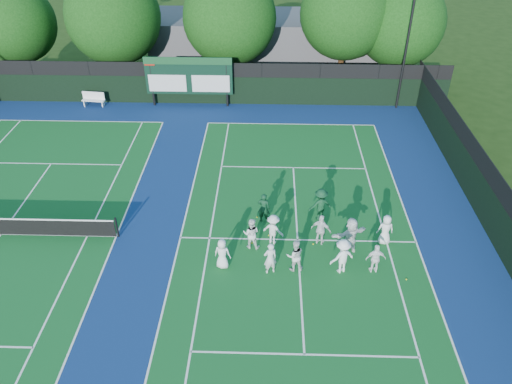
{
  "coord_description": "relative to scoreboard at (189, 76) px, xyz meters",
  "views": [
    {
      "loc": [
        -1.39,
        -16.91,
        15.0
      ],
      "look_at": [
        -2.0,
        3.0,
        1.3
      ],
      "focal_mm": 35.0,
      "sensor_mm": 36.0,
      "label": 1
    }
  ],
  "objects": [
    {
      "name": "player_back_4",
      "position": [
        10.97,
        -14.64,
        -1.43
      ],
      "size": [
        0.77,
        0.53,
        1.52
      ],
      "primitive_type": "imported",
      "rotation": [
        0.0,
        0.0,
        3.21
      ],
      "color": "white",
      "rests_on": "ground"
    },
    {
      "name": "player_back_0",
      "position": [
        4.88,
        -15.13,
        -1.41
      ],
      "size": [
        0.82,
        0.67,
        1.57
      ],
      "primitive_type": "imported",
      "rotation": [
        0.0,
        0.0,
        3.04
      ],
      "color": "white",
      "rests_on": "ground"
    },
    {
      "name": "tennis_ball_5",
      "position": [
        11.51,
        -17.07,
        -2.16
      ],
      "size": [
        0.07,
        0.07,
        0.07
      ],
      "primitive_type": "sphere",
      "color": "yellow",
      "rests_on": "ground"
    },
    {
      "name": "tennis_ball_4",
      "position": [
        5.66,
        -14.33,
        -2.16
      ],
      "size": [
        0.07,
        0.07,
        0.07
      ],
      "primitive_type": "sphere",
      "color": "yellow",
      "rests_on": "ground"
    },
    {
      "name": "divider_fence_right",
      "position": [
        16.01,
        -14.59,
        -0.83
      ],
      "size": [
        0.08,
        32.0,
        3.0
      ],
      "color": "black",
      "rests_on": "ground"
    },
    {
      "name": "bench",
      "position": [
        -6.81,
        -0.21,
        -1.64
      ],
      "size": [
        1.64,
        0.6,
        1.02
      ],
      "color": "white",
      "rests_on": "ground"
    },
    {
      "name": "back_fence",
      "position": [
        1.01,
        0.41,
        -0.83
      ],
      "size": [
        34.0,
        0.08,
        3.0
      ],
      "color": "black",
      "rests_on": "ground"
    },
    {
      "name": "coach_left",
      "position": [
        5.4,
        -13.22,
        -1.38
      ],
      "size": [
        0.67,
        0.52,
        1.62
      ],
      "primitive_type": "imported",
      "rotation": [
        0.0,
        0.0,
        2.91
      ],
      "color": "#0E351E",
      "rests_on": "ground"
    },
    {
      "name": "tennis_ball_1",
      "position": [
        7.72,
        -14.89,
        -2.16
      ],
      "size": [
        0.07,
        0.07,
        0.07
      ],
      "primitive_type": "sphere",
      "color": "yellow",
      "rests_on": "ground"
    },
    {
      "name": "player_front_2",
      "position": [
        6.78,
        -16.54,
        -1.42
      ],
      "size": [
        0.83,
        0.7,
        1.55
      ],
      "primitive_type": "imported",
      "rotation": [
        0.0,
        0.0,
        3.3
      ],
      "color": "silver",
      "rests_on": "ground"
    },
    {
      "name": "tennis_ball_0",
      "position": [
        4.9,
        -14.9,
        -2.16
      ],
      "size": [
        0.07,
        0.07,
        0.07
      ],
      "primitive_type": "sphere",
      "color": "yellow",
      "rests_on": "ground"
    },
    {
      "name": "player_back_3",
      "position": [
        9.28,
        -15.32,
        -1.27
      ],
      "size": [
        1.78,
        1.16,
        1.84
      ],
      "primitive_type": "imported",
      "rotation": [
        0.0,
        0.0,
        3.54
      ],
      "color": "white",
      "rests_on": "ground"
    },
    {
      "name": "player_front_3",
      "position": [
        8.78,
        -16.6,
        -1.35
      ],
      "size": [
        1.25,
        1.01,
        1.69
      ],
      "primitive_type": "imported",
      "rotation": [
        0.0,
        0.0,
        3.56
      ],
      "color": "white",
      "rests_on": "ground"
    },
    {
      "name": "player_front_0",
      "position": [
        3.69,
        -16.47,
        -1.45
      ],
      "size": [
        0.8,
        0.61,
        1.48
      ],
      "primitive_type": "imported",
      "rotation": [
        0.0,
        0.0,
        2.93
      ],
      "color": "white",
      "rests_on": "ground"
    },
    {
      "name": "player_back_2",
      "position": [
        8.03,
        -14.79,
        -1.4
      ],
      "size": [
        1.0,
        0.69,
        1.58
      ],
      "primitive_type": "imported",
      "rotation": [
        0.0,
        0.0,
        2.77
      ],
      "color": "white",
      "rests_on": "ground"
    },
    {
      "name": "left_court",
      "position": [
        -6.99,
        -14.59,
        -2.18
      ],
      "size": [
        11.05,
        23.85,
        0.01
      ],
      "color": "#125821",
      "rests_on": "ground"
    },
    {
      "name": "light_pole_right",
      "position": [
        14.51,
        0.11,
        4.11
      ],
      "size": [
        1.2,
        0.3,
        10.12
      ],
      "color": "black",
      "rests_on": "ground"
    },
    {
      "name": "player_front_1",
      "position": [
        5.74,
        -16.76,
        -1.4
      ],
      "size": [
        0.67,
        0.55,
        1.58
      ],
      "primitive_type": "imported",
      "rotation": [
        0.0,
        0.0,
        3.48
      ],
      "color": "silver",
      "rests_on": "ground"
    },
    {
      "name": "coach_right",
      "position": [
        8.14,
        -12.95,
        -1.32
      ],
      "size": [
        1.25,
        0.91,
        1.74
      ],
      "primitive_type": "imported",
      "rotation": [
        0.0,
        0.0,
        3.4
      ],
      "color": "#103B20",
      "rests_on": "ground"
    },
    {
      "name": "clubhouse",
      "position": [
        5.01,
        8.41,
        -0.19
      ],
      "size": [
        18.0,
        6.0,
        4.0
      ],
      "primitive_type": "cube",
      "color": "#505055",
      "rests_on": "ground"
    },
    {
      "name": "tree_d",
      "position": [
        11.03,
        3.99,
        3.09
      ],
      "size": [
        6.51,
        6.51,
        8.71
      ],
      "color": "black",
      "rests_on": "ground"
    },
    {
      "name": "scoreboard",
      "position": [
        0.0,
        0.0,
        0.0
      ],
      "size": [
        6.0,
        0.21,
        3.55
      ],
      "color": "black",
      "rests_on": "ground"
    },
    {
      "name": "tennis_ball_3",
      "position": [
        5.07,
        -12.93,
        -2.16
      ],
      "size": [
        0.07,
        0.07,
        0.07
      ],
      "primitive_type": "sphere",
      "color": "yellow",
      "rests_on": "ground"
    },
    {
      "name": "ground",
      "position": [
        7.01,
        -15.59,
        -2.19
      ],
      "size": [
        120.0,
        120.0,
        0.0
      ],
      "primitive_type": "plane",
      "color": "#1C350E",
      "rests_on": "ground"
    },
    {
      "name": "tree_a",
      "position": [
        -12.92,
        3.99,
        2.21
      ],
      "size": [
        5.76,
        5.76,
        7.44
      ],
      "color": "black",
      "rests_on": "ground"
    },
    {
      "name": "court_apron",
      "position": [
        1.01,
        -14.59,
        -2.19
      ],
      "size": [
        34.0,
        32.0,
        0.01
      ],
      "primitive_type": "cube",
      "color": "navy",
      "rests_on": "ground"
    },
    {
      "name": "player_front_4",
      "position": [
        10.2,
        -16.58,
        -1.46
      ],
      "size": [
        0.88,
        0.42,
        1.45
      ],
      "primitive_type": "imported",
      "rotation": [
        0.0,
        0.0,
        3.22
      ],
      "color": "white",
      "rests_on": "ground"
    },
    {
      "name": "tree_e",
      "position": [
        14.99,
        3.99,
        2.47
      ],
      "size": [
        6.27,
        6.27,
        7.96
      ],
      "color": "black",
      "rests_on": "ground"
    },
    {
      "name": "tree_b",
      "position": [
        -5.64,
        3.99,
        2.69
      ],
      "size": [
        6.82,
        6.82,
        8.47
      ],
      "color": "black",
      "rests_on": "ground"
    },
    {
      "name": "tree_c",
      "position": [
        2.76,
        3.99,
        2.69
      ],
      "size": [
        6.71,
        6.71,
        8.41
      ],
      "color": "black",
      "rests_on": "ground"
    },
    {
      "name": "near_court",
      "position": [
        7.01,
        -14.59,
        -2.18
      ],
      "size": [
        11.05,
        23.85,
        0.01
      ],
      "color": "#125821",
      "rests_on": "ground"
    },
    {
      "name": "player_back_1",
      "position": [
        5.86,
        -14.8,
        -1.42
      ],
      "size": [
        1.14,
        0.92,
        1.53
      ],
      "primitive_type": "imported",
      "rotation": [
        0.0,
        0.0,
        2.73
      ],
      "color": "silver",
      "rests_on": "ground"
    }
  ]
}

